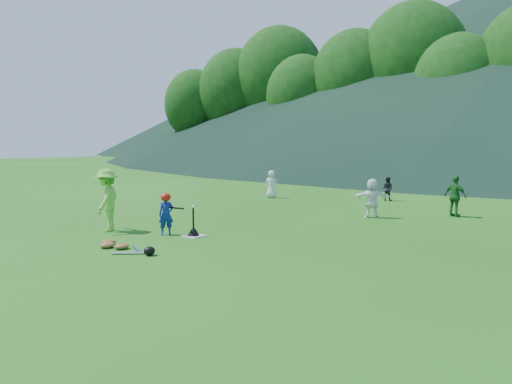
# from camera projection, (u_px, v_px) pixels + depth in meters

# --- Properties ---
(ground) EXTENTS (120.00, 120.00, 0.00)m
(ground) POSITION_uv_depth(u_px,v_px,m) (194.00, 236.00, 12.31)
(ground) COLOR #205513
(ground) RESTS_ON ground
(home_plate) EXTENTS (0.45, 0.45, 0.02)m
(home_plate) POSITION_uv_depth(u_px,v_px,m) (194.00, 236.00, 12.31)
(home_plate) COLOR silver
(home_plate) RESTS_ON ground
(baseball) EXTENTS (0.08, 0.08, 0.08)m
(baseball) POSITION_uv_depth(u_px,v_px,m) (193.00, 207.00, 12.24)
(baseball) COLOR white
(baseball) RESTS_ON batting_tee
(batter_child) EXTENTS (0.41, 0.45, 1.03)m
(batter_child) POSITION_uv_depth(u_px,v_px,m) (166.00, 215.00, 12.44)
(batter_child) COLOR navy
(batter_child) RESTS_ON ground
(adult_coach) EXTENTS (1.12, 1.21, 1.64)m
(adult_coach) POSITION_uv_depth(u_px,v_px,m) (107.00, 200.00, 12.92)
(adult_coach) COLOR #74D23D
(adult_coach) RESTS_ON ground
(fielder_a) EXTENTS (0.66, 0.59, 1.14)m
(fielder_a) POSITION_uv_depth(u_px,v_px,m) (272.00, 184.00, 20.66)
(fielder_a) COLOR silver
(fielder_a) RESTS_ON ground
(fielder_b) EXTENTS (0.46, 0.36, 0.94)m
(fielder_b) POSITION_uv_depth(u_px,v_px,m) (387.00, 189.00, 19.66)
(fielder_b) COLOR black
(fielder_b) RESTS_ON ground
(fielder_c) EXTENTS (0.81, 0.53, 1.29)m
(fielder_c) POSITION_uv_depth(u_px,v_px,m) (455.00, 196.00, 15.45)
(fielder_c) COLOR #1E6625
(fielder_c) RESTS_ON ground
(fielder_d) EXTENTS (1.16, 0.83, 1.20)m
(fielder_d) POSITION_uv_depth(u_px,v_px,m) (372.00, 198.00, 15.27)
(fielder_d) COLOR white
(fielder_d) RESTS_ON ground
(batting_tee) EXTENTS (0.30, 0.30, 0.68)m
(batting_tee) POSITION_uv_depth(u_px,v_px,m) (193.00, 231.00, 12.30)
(batting_tee) COLOR black
(batting_tee) RESTS_ON home_plate
(batter_gear) EXTENTS (0.73, 0.26, 0.39)m
(batter_gear) POSITION_uv_depth(u_px,v_px,m) (167.00, 198.00, 12.39)
(batter_gear) COLOR red
(batter_gear) RESTS_ON ground
(equipment_pile) EXTENTS (1.80, 0.78, 0.19)m
(equipment_pile) POSITION_uv_depth(u_px,v_px,m) (121.00, 246.00, 10.82)
(equipment_pile) COLOR olive
(equipment_pile) RESTS_ON ground
(outfield_fence) EXTENTS (70.07, 0.08, 1.33)m
(outfield_fence) POSITION_uv_depth(u_px,v_px,m) (486.00, 165.00, 34.14)
(outfield_fence) COLOR gray
(outfield_fence) RESTS_ON ground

